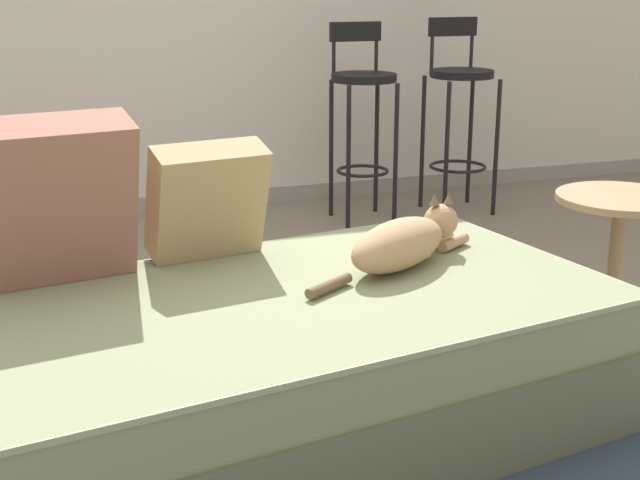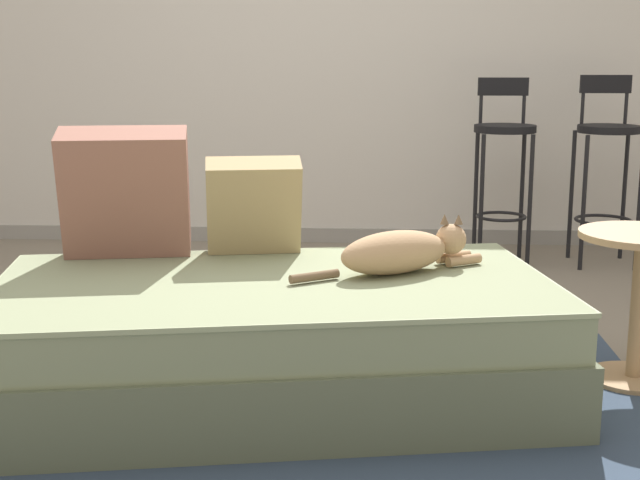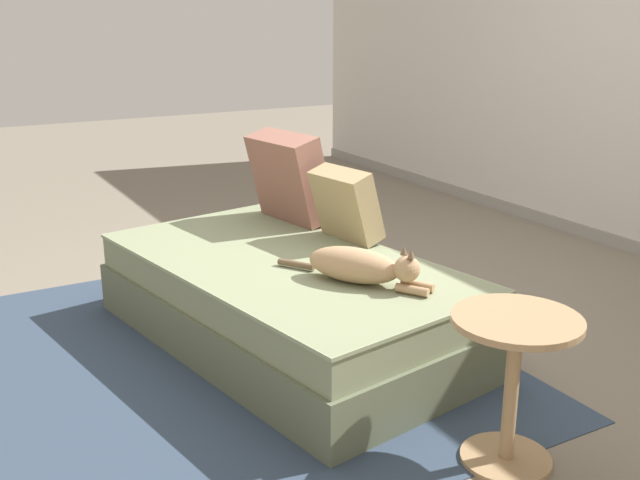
# 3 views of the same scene
# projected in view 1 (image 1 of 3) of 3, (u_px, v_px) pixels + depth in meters

# --- Properties ---
(ground_plane) EXTENTS (16.00, 16.00, 0.00)m
(ground_plane) POSITION_uv_depth(u_px,v_px,m) (248.00, 373.00, 2.96)
(ground_plane) COLOR slate
(ground_plane) RESTS_ON ground
(wall_baseboard_trim) EXTENTS (8.00, 0.02, 0.09)m
(wall_baseboard_trim) POSITION_uv_depth(u_px,v_px,m) (149.00, 205.00, 4.93)
(wall_baseboard_trim) COLOR gray
(wall_baseboard_trim) RESTS_ON ground
(couch) EXTENTS (2.04, 1.33, 0.41)m
(couch) POSITION_uv_depth(u_px,v_px,m) (282.00, 363.00, 2.53)
(couch) COLOR #636B50
(couch) RESTS_ON ground
(throw_pillow_corner) EXTENTS (0.50, 0.35, 0.49)m
(throw_pillow_corner) POSITION_uv_depth(u_px,v_px,m) (50.00, 200.00, 2.52)
(throw_pillow_corner) COLOR #936051
(throw_pillow_corner) RESTS_ON couch
(throw_pillow_middle) EXTENTS (0.38, 0.28, 0.37)m
(throw_pillow_middle) POSITION_uv_depth(u_px,v_px,m) (207.00, 201.00, 2.75)
(throw_pillow_middle) COLOR tan
(throw_pillow_middle) RESTS_ON couch
(cat) EXTENTS (0.68, 0.42, 0.19)m
(cat) POSITION_uv_depth(u_px,v_px,m) (404.00, 242.00, 2.71)
(cat) COLOR tan
(cat) RESTS_ON couch
(bar_stool_near_window) EXTENTS (0.34, 0.34, 1.03)m
(bar_stool_near_window) POSITION_uv_depth(u_px,v_px,m) (363.00, 103.00, 4.65)
(bar_stool_near_window) COLOR black
(bar_stool_near_window) RESTS_ON ground
(bar_stool_by_doorway) EXTENTS (0.34, 0.34, 1.05)m
(bar_stool_by_doorway) POSITION_uv_depth(u_px,v_px,m) (459.00, 101.00, 4.83)
(bar_stool_by_doorway) COLOR black
(bar_stool_by_doorway) RESTS_ON ground
(side_table) EXTENTS (0.44, 0.44, 0.55)m
(side_table) POSITION_uv_depth(u_px,v_px,m) (616.00, 249.00, 3.09)
(side_table) COLOR tan
(side_table) RESTS_ON ground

